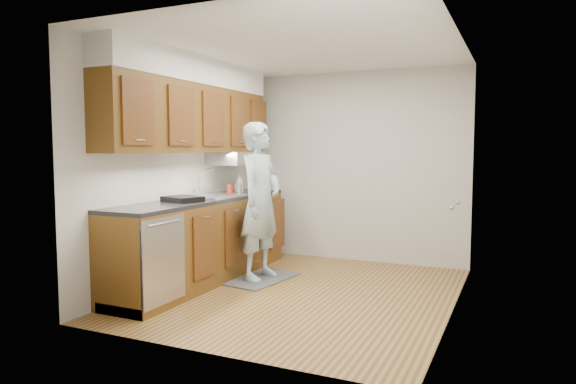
% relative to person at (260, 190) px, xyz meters
% --- Properties ---
extents(floor, '(3.50, 3.50, 0.00)m').
position_rel_person_xyz_m(floor, '(0.64, -0.31, -1.02)').
color(floor, '#A3773E').
rests_on(floor, ground).
extents(ceiling, '(3.50, 3.50, 0.00)m').
position_rel_person_xyz_m(ceiling, '(0.64, -0.31, 1.48)').
color(ceiling, white).
rests_on(ceiling, wall_left).
extents(wall_left, '(0.02, 3.50, 2.50)m').
position_rel_person_xyz_m(wall_left, '(-0.86, -0.31, 0.23)').
color(wall_left, beige).
rests_on(wall_left, floor).
extents(wall_right, '(0.02, 3.50, 2.50)m').
position_rel_person_xyz_m(wall_right, '(2.14, -0.31, 0.23)').
color(wall_right, beige).
rests_on(wall_right, floor).
extents(wall_back, '(3.00, 0.02, 2.50)m').
position_rel_person_xyz_m(wall_back, '(0.64, 1.44, 0.23)').
color(wall_back, beige).
rests_on(wall_back, floor).
extents(counter, '(0.64, 2.80, 1.30)m').
position_rel_person_xyz_m(counter, '(-0.56, -0.31, -0.53)').
color(counter, brown).
rests_on(counter, floor).
extents(upper_cabinets, '(0.47, 2.80, 1.21)m').
position_rel_person_xyz_m(upper_cabinets, '(-0.69, -0.26, 0.93)').
color(upper_cabinets, brown).
rests_on(upper_cabinets, wall_left).
extents(closet_door, '(0.02, 1.22, 2.05)m').
position_rel_person_xyz_m(closet_door, '(2.13, -0.01, 0.00)').
color(closet_door, white).
rests_on(closet_door, wall_right).
extents(floor_mat, '(0.67, 0.98, 0.02)m').
position_rel_person_xyz_m(floor_mat, '(0.00, 0.00, -1.01)').
color(floor_mat, slate).
rests_on(floor_mat, floor).
extents(person, '(0.52, 0.74, 2.01)m').
position_rel_person_xyz_m(person, '(0.00, 0.00, 0.00)').
color(person, '#A6C2CA').
rests_on(person, floor_mat).
extents(soap_bottle_a, '(0.11, 0.11, 0.24)m').
position_rel_person_xyz_m(soap_bottle_a, '(-0.56, 0.50, 0.04)').
color(soap_bottle_a, silver).
rests_on(soap_bottle_a, counter).
extents(soap_bottle_b, '(0.11, 0.11, 0.17)m').
position_rel_person_xyz_m(soap_bottle_b, '(-0.55, 0.48, 0.00)').
color(soap_bottle_b, silver).
rests_on(soap_bottle_b, counter).
extents(soda_can, '(0.07, 0.07, 0.13)m').
position_rel_person_xyz_m(soda_can, '(-0.52, 0.20, -0.02)').
color(soda_can, '#AF2C1E').
rests_on(soda_can, counter).
extents(steel_can, '(0.09, 0.09, 0.13)m').
position_rel_person_xyz_m(steel_can, '(-0.44, 0.28, -0.02)').
color(steel_can, '#A5A5AA').
rests_on(steel_can, counter).
extents(dish_rack, '(0.43, 0.40, 0.06)m').
position_rel_person_xyz_m(dish_rack, '(-0.53, -0.73, -0.05)').
color(dish_rack, black).
rests_on(dish_rack, counter).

